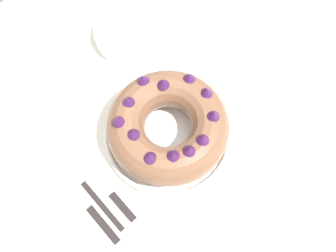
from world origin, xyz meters
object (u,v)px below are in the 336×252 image
object	(u,v)px
serving_knife	(90,209)
fork	(90,192)
bundt_cake	(168,126)
serving_dish	(168,135)
cake_knife	(113,195)
side_bowl	(128,34)

from	to	relation	value
serving_knife	fork	bearing A→B (deg)	52.48
bundt_cake	serving_knife	size ratio (longest dim) A/B	1.23
serving_dish	serving_knife	world-z (taller)	serving_dish
cake_knife	serving_knife	bearing A→B (deg)	169.28
fork	bundt_cake	bearing A→B (deg)	-6.96
bundt_cake	cake_knife	distance (m)	0.20
bundt_cake	fork	xyz separation A→B (m)	(-0.22, 0.02, -0.06)
bundt_cake	fork	world-z (taller)	bundt_cake
serving_dish	serving_knife	bearing A→B (deg)	-176.95
side_bowl	serving_knife	bearing A→B (deg)	-140.36
bundt_cake	side_bowl	xyz separation A→B (m)	(0.11, 0.28, -0.05)
serving_dish	fork	bearing A→B (deg)	175.37
bundt_cake	fork	size ratio (longest dim) A/B	1.41
fork	side_bowl	size ratio (longest dim) A/B	1.14
bundt_cake	serving_dish	bearing A→B (deg)	-125.08
serving_knife	cake_knife	bearing A→B (deg)	-8.09
serving_dish	side_bowl	distance (m)	0.30
side_bowl	fork	bearing A→B (deg)	-141.50
serving_knife	side_bowl	xyz separation A→B (m)	(0.35, 0.29, 0.02)
serving_dish	side_bowl	xyz separation A→B (m)	(0.11, 0.28, 0.01)
fork	side_bowl	xyz separation A→B (m)	(0.33, 0.26, 0.02)
serving_dish	fork	size ratio (longest dim) A/B	1.53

